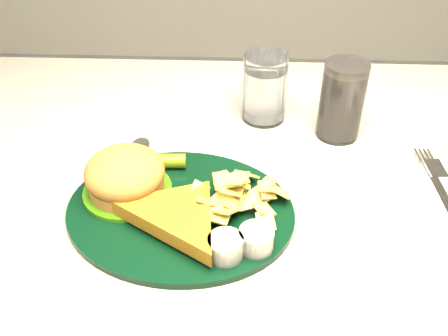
# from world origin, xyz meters

# --- Properties ---
(dinner_plate) EXTENTS (0.33, 0.28, 0.07)m
(dinner_plate) POSITION_xyz_m (-0.09, -0.05, 0.78)
(dinner_plate) COLOR black
(dinner_plate) RESTS_ON table
(water_glass) EXTENTS (0.07, 0.07, 0.11)m
(water_glass) POSITION_xyz_m (0.02, 0.19, 0.81)
(water_glass) COLOR white
(water_glass) RESTS_ON table
(cola_glass) EXTENTS (0.08, 0.08, 0.12)m
(cola_glass) POSITION_xyz_m (0.14, 0.14, 0.81)
(cola_glass) COLOR black
(cola_glass) RESTS_ON table
(spoon) EXTENTS (0.07, 0.14, 0.01)m
(spoon) POSITION_xyz_m (-0.16, 0.03, 0.75)
(spoon) COLOR white
(spoon) RESTS_ON table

